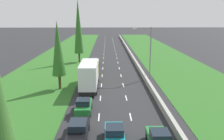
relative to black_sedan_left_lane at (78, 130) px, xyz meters
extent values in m
plane|color=#28282B|center=(3.47, 43.38, -0.81)|extent=(300.00, 300.00, 0.00)
cube|color=#2D6623|center=(-9.18, 43.38, -0.79)|extent=(14.00, 140.00, 0.04)
cube|color=#2D6623|center=(17.82, 43.38, -0.79)|extent=(14.00, 140.00, 0.04)
cube|color=#9E9B93|center=(9.17, 43.38, -0.39)|extent=(0.44, 120.00, 0.85)
cube|color=white|center=(1.72, 4.38, -0.81)|extent=(0.14, 2.00, 0.01)
cube|color=white|center=(1.72, 10.38, -0.81)|extent=(0.14, 2.00, 0.01)
cube|color=white|center=(1.72, 16.38, -0.81)|extent=(0.14, 2.00, 0.01)
cube|color=white|center=(1.72, 22.38, -0.81)|extent=(0.14, 2.00, 0.01)
cube|color=white|center=(1.72, 28.38, -0.81)|extent=(0.14, 2.00, 0.01)
cube|color=white|center=(1.72, 34.38, -0.81)|extent=(0.14, 2.00, 0.01)
cube|color=white|center=(1.72, 40.38, -0.81)|extent=(0.14, 2.00, 0.01)
cube|color=white|center=(1.72, 46.38, -0.81)|extent=(0.14, 2.00, 0.01)
cube|color=white|center=(1.72, 52.38, -0.81)|extent=(0.14, 2.00, 0.01)
cube|color=white|center=(1.72, 58.38, -0.81)|extent=(0.14, 2.00, 0.01)
cube|color=white|center=(1.72, 64.38, -0.81)|extent=(0.14, 2.00, 0.01)
cube|color=white|center=(1.72, 70.38, -0.81)|extent=(0.14, 2.00, 0.01)
cube|color=white|center=(1.72, 76.38, -0.81)|extent=(0.14, 2.00, 0.01)
cube|color=white|center=(1.72, 82.38, -0.81)|extent=(0.14, 2.00, 0.01)
cube|color=white|center=(1.72, 88.38, -0.81)|extent=(0.14, 2.00, 0.01)
cube|color=white|center=(1.72, 94.38, -0.81)|extent=(0.14, 2.00, 0.01)
cube|color=white|center=(1.72, 100.38, -0.81)|extent=(0.14, 2.00, 0.01)
cube|color=white|center=(5.22, 4.38, -0.81)|extent=(0.14, 2.00, 0.01)
cube|color=white|center=(5.22, 10.38, -0.81)|extent=(0.14, 2.00, 0.01)
cube|color=white|center=(5.22, 16.38, -0.81)|extent=(0.14, 2.00, 0.01)
cube|color=white|center=(5.22, 22.38, -0.81)|extent=(0.14, 2.00, 0.01)
cube|color=white|center=(5.22, 28.38, -0.81)|extent=(0.14, 2.00, 0.01)
cube|color=white|center=(5.22, 34.38, -0.81)|extent=(0.14, 2.00, 0.01)
cube|color=white|center=(5.22, 40.38, -0.81)|extent=(0.14, 2.00, 0.01)
cube|color=white|center=(5.22, 46.38, -0.81)|extent=(0.14, 2.00, 0.01)
cube|color=white|center=(5.22, 52.38, -0.81)|extent=(0.14, 2.00, 0.01)
cube|color=white|center=(5.22, 58.38, -0.81)|extent=(0.14, 2.00, 0.01)
cube|color=white|center=(5.22, 64.38, -0.81)|extent=(0.14, 2.00, 0.01)
cube|color=white|center=(5.22, 70.38, -0.81)|extent=(0.14, 2.00, 0.01)
cube|color=white|center=(5.22, 76.38, -0.81)|extent=(0.14, 2.00, 0.01)
cube|color=white|center=(5.22, 82.38, -0.81)|extent=(0.14, 2.00, 0.01)
cube|color=white|center=(5.22, 88.38, -0.81)|extent=(0.14, 2.00, 0.01)
cube|color=white|center=(5.22, 94.38, -0.81)|extent=(0.14, 2.00, 0.01)
cube|color=white|center=(5.22, 100.38, -0.81)|extent=(0.14, 2.00, 0.01)
cube|color=black|center=(0.00, 0.03, -0.13)|extent=(1.76, 4.50, 0.72)
cube|color=#19232D|center=(0.00, -0.12, 0.53)|extent=(1.56, 1.90, 0.60)
cylinder|color=black|center=(-0.80, 1.43, -0.49)|extent=(0.22, 0.64, 0.64)
cylinder|color=black|center=(0.80, 1.43, -0.49)|extent=(0.22, 0.64, 0.64)
cube|color=#237A33|center=(-0.06, 5.73, -0.11)|extent=(1.68, 3.90, 0.76)
cube|color=#19232D|center=(-0.06, 5.43, 0.59)|extent=(1.52, 1.60, 0.64)
cylinder|color=black|center=(-0.82, 6.94, -0.49)|extent=(0.22, 0.64, 0.64)
cylinder|color=black|center=(0.70, 6.94, -0.49)|extent=(0.22, 0.64, 0.64)
cylinder|color=black|center=(-0.82, 4.52, -0.49)|extent=(0.22, 0.64, 0.64)
cylinder|color=black|center=(0.70, 4.52, -0.49)|extent=(0.22, 0.64, 0.64)
cube|color=black|center=(-0.03, 14.99, -0.21)|extent=(2.20, 9.40, 0.56)
cube|color=yellow|center=(-0.03, 18.59, 1.32)|extent=(2.40, 2.20, 2.50)
cube|color=silver|center=(-0.03, 13.89, 1.72)|extent=(2.44, 7.20, 3.30)
cylinder|color=black|center=(-1.15, 18.29, -0.49)|extent=(0.22, 0.64, 0.64)
cylinder|color=black|center=(1.09, 18.29, -0.49)|extent=(0.22, 0.64, 0.64)
cylinder|color=black|center=(-1.15, 12.81, -0.49)|extent=(0.22, 0.64, 0.64)
cylinder|color=black|center=(1.09, 12.81, -0.49)|extent=(0.22, 0.64, 0.64)
cylinder|color=black|center=(-1.15, 11.73, -0.49)|extent=(0.22, 0.64, 0.64)
cylinder|color=black|center=(1.09, 11.73, -0.49)|extent=(0.22, 0.64, 0.64)
cube|color=#237A33|center=(-0.25, 24.12, -0.13)|extent=(1.76, 4.50, 0.72)
cube|color=#19232D|center=(-0.25, 23.97, 0.53)|extent=(1.56, 1.90, 0.60)
cylinder|color=black|center=(-1.05, 25.51, -0.49)|extent=(0.22, 0.64, 0.64)
cylinder|color=black|center=(0.55, 25.51, -0.49)|extent=(0.22, 0.64, 0.64)
cylinder|color=black|center=(-1.05, 22.72, -0.49)|extent=(0.22, 0.64, 0.64)
cylinder|color=black|center=(0.55, 22.72, -0.49)|extent=(0.22, 0.64, 0.64)
cube|color=teal|center=(3.26, -0.92, -0.11)|extent=(1.68, 3.90, 0.76)
cube|color=#19232D|center=(3.26, -1.22, 0.59)|extent=(1.52, 1.60, 0.64)
cylinder|color=black|center=(2.50, 0.29, -0.49)|extent=(0.22, 0.64, 0.64)
cylinder|color=black|center=(4.02, 0.29, -0.49)|extent=(0.22, 0.64, 0.64)
cube|color=white|center=(-0.13, 31.55, -0.13)|extent=(1.76, 4.50, 0.72)
cube|color=#19232D|center=(-0.13, 31.40, 0.53)|extent=(1.56, 1.90, 0.60)
cylinder|color=black|center=(-0.93, 32.94, -0.49)|extent=(0.22, 0.64, 0.64)
cylinder|color=black|center=(0.67, 32.94, -0.49)|extent=(0.22, 0.64, 0.64)
cylinder|color=black|center=(-0.93, 30.15, -0.49)|extent=(0.22, 0.64, 0.64)
cylinder|color=black|center=(0.67, 30.15, -0.49)|extent=(0.22, 0.64, 0.64)
cube|color=#19232D|center=(6.95, -2.17, 0.59)|extent=(1.52, 1.60, 0.64)
cylinder|color=black|center=(6.19, -0.66, -0.49)|extent=(0.22, 0.64, 0.64)
cylinder|color=black|center=(7.71, -0.66, -0.49)|extent=(0.22, 0.64, 0.64)
cylinder|color=#4C3823|center=(-4.52, 14.52, 0.29)|extent=(0.39, 0.39, 2.20)
cone|color=#2D6623|center=(-4.52, 14.52, 5.38)|extent=(2.05, 2.05, 7.98)
cylinder|color=#4C3823|center=(-3.96, 35.25, 0.29)|extent=(0.41, 0.41, 2.20)
cone|color=#2D6623|center=(-3.96, 35.25, 7.60)|extent=(2.17, 2.17, 12.44)
cylinder|color=gray|center=(10.13, 20.20, 3.69)|extent=(0.20, 0.20, 9.00)
cylinder|color=gray|center=(8.73, 20.20, 8.04)|extent=(2.80, 0.12, 0.12)
cube|color=silver|center=(7.33, 20.20, 7.94)|extent=(0.60, 0.28, 0.20)
camera|label=1|loc=(2.65, -19.31, 10.15)|focal=37.25mm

